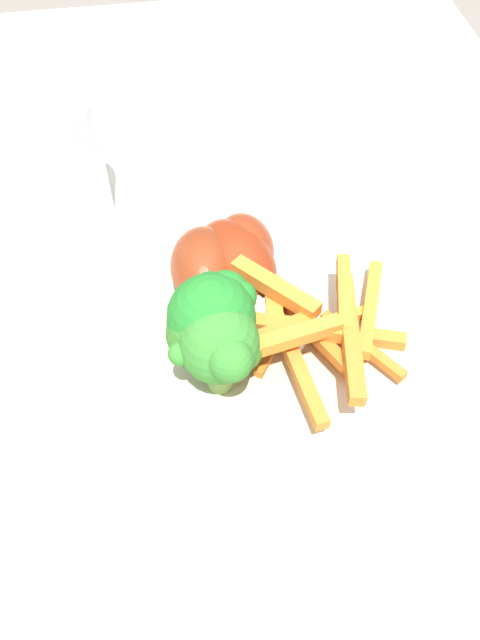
# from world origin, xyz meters

# --- Properties ---
(ground_plane) EXTENTS (6.00, 6.00, 0.00)m
(ground_plane) POSITION_xyz_m (0.00, 0.00, 0.00)
(ground_plane) COLOR gray
(dining_table) EXTENTS (1.00, 0.79, 0.73)m
(dining_table) POSITION_xyz_m (0.00, 0.00, 0.61)
(dining_table) COLOR silver
(dining_table) RESTS_ON ground_plane
(dinner_plate) EXTENTS (0.27, 0.27, 0.01)m
(dinner_plate) POSITION_xyz_m (-0.04, -0.05, 0.73)
(dinner_plate) COLOR beige
(dinner_plate) RESTS_ON dining_table
(broccoli_floret_front) EXTENTS (0.07, 0.06, 0.07)m
(broccoli_floret_front) POSITION_xyz_m (-0.07, -0.02, 0.78)
(broccoli_floret_front) COLOR #76A55E
(broccoli_floret_front) RESTS_ON dinner_plate
(broccoli_floret_middle) EXTENTS (0.07, 0.06, 0.08)m
(broccoli_floret_middle) POSITION_xyz_m (-0.06, -0.02, 0.79)
(broccoli_floret_middle) COLOR #739E47
(broccoli_floret_middle) RESTS_ON dinner_plate
(broccoli_floret_back) EXTENTS (0.07, 0.06, 0.08)m
(broccoli_floret_back) POSITION_xyz_m (-0.08, -0.03, 0.79)
(broccoli_floret_back) COLOR #759F4C
(broccoli_floret_back) RESTS_ON dinner_plate
(carrot_fries_pile) EXTENTS (0.14, 0.14, 0.05)m
(carrot_fries_pile) POSITION_xyz_m (-0.06, -0.10, 0.76)
(carrot_fries_pile) COLOR orange
(carrot_fries_pile) RESTS_ON dinner_plate
(chicken_drumstick_near) EXTENTS (0.13, 0.06, 0.05)m
(chicken_drumstick_near) POSITION_xyz_m (0.01, -0.03, 0.76)
(chicken_drumstick_near) COLOR #581C0D
(chicken_drumstick_near) RESTS_ON dinner_plate
(chicken_drumstick_far) EXTENTS (0.14, 0.08, 0.05)m
(chicken_drumstick_far) POSITION_xyz_m (0.01, -0.05, 0.76)
(chicken_drumstick_far) COLOR #5D190B
(chicken_drumstick_far) RESTS_ON dinner_plate
(chicken_drumstick_extra) EXTENTS (0.11, 0.05, 0.04)m
(chicken_drumstick_extra) POSITION_xyz_m (0.02, -0.06, 0.76)
(chicken_drumstick_extra) COLOR #5C1C0D
(chicken_drumstick_extra) RESTS_ON dinner_plate
(water_glass) EXTENTS (0.07, 0.07, 0.12)m
(water_glass) POSITION_xyz_m (0.12, 0.08, 0.78)
(water_glass) COLOR silver
(water_glass) RESTS_ON dining_table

